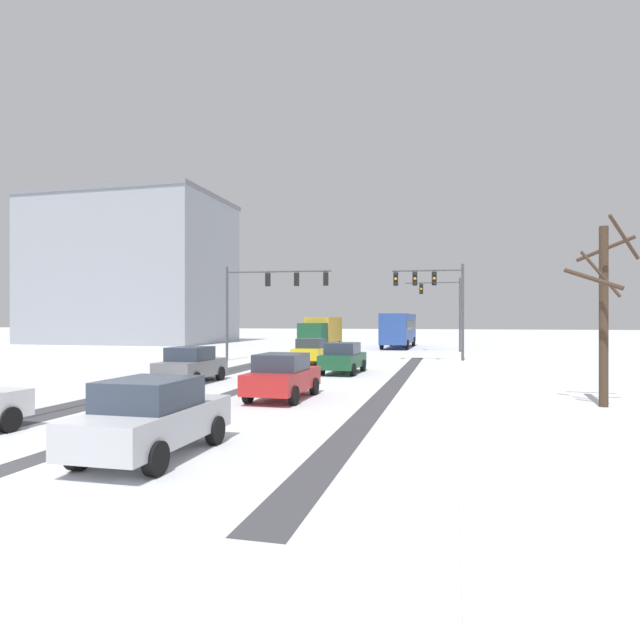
{
  "coord_description": "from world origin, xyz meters",
  "views": [
    {
      "loc": [
        7.23,
        -8.01,
        2.84
      ],
      "look_at": [
        0.0,
        21.48,
        2.8
      ],
      "focal_mm": 30.24,
      "sensor_mm": 36.0,
      "label": 1
    }
  ],
  "objects": [
    {
      "name": "car_silver_fifth",
      "position": [
        1.21,
        1.96,
        0.82
      ],
      "size": [
        1.85,
        4.11,
        1.62
      ],
      "color": "#B7BABF",
      "rests_on": "ground"
    },
    {
      "name": "traffic_signal_near_right",
      "position": [
        6.1,
        28.54,
        4.74
      ],
      "size": [
        4.69,
        0.67,
        6.5
      ],
      "color": "#47474C",
      "rests_on": "ground"
    },
    {
      "name": "bare_tree_sidewalk_near",
      "position": [
        12.01,
        11.09,
        3.27
      ],
      "size": [
        2.41,
        2.45,
        6.08
      ],
      "color": "#423023",
      "rests_on": "ground"
    },
    {
      "name": "wheel_track_center",
      "position": [
        -0.97,
        15.35,
        0.0
      ],
      "size": [
        0.7,
        33.76,
        0.01
      ],
      "primitive_type": "cube",
      "color": "#424247",
      "rests_on": "ground"
    },
    {
      "name": "ground_plane",
      "position": [
        0.0,
        0.0,
        0.0
      ],
      "size": [
        300.0,
        300.0,
        0.0
      ],
      "primitive_type": "plane",
      "color": "silver"
    },
    {
      "name": "car_red_fourth",
      "position": [
        1.37,
        10.27,
        0.82
      ],
      "size": [
        1.9,
        4.13,
        1.62
      ],
      "color": "red",
      "rests_on": "ground"
    },
    {
      "name": "bus_oncoming",
      "position": [
        2.05,
        46.39,
        1.99
      ],
      "size": [
        2.79,
        11.04,
        3.38
      ],
      "color": "#284793",
      "rests_on": "ground"
    },
    {
      "name": "car_grey_third",
      "position": [
        -4.02,
        13.85,
        0.82
      ],
      "size": [
        1.86,
        4.11,
        1.62
      ],
      "color": "slate",
      "rests_on": "ground"
    },
    {
      "name": "wheel_track_left_lane",
      "position": [
        -5.05,
        15.35,
        0.0
      ],
      "size": [
        0.91,
        33.76,
        0.01
      ],
      "primitive_type": "cube",
      "color": "#424247",
      "rests_on": "ground"
    },
    {
      "name": "car_yellow_cab_lead",
      "position": [
        -1.53,
        25.35,
        0.82
      ],
      "size": [
        1.93,
        4.15,
        1.62
      ],
      "color": "yellow",
      "rests_on": "ground"
    },
    {
      "name": "traffic_signal_far_right",
      "position": [
        6.65,
        40.73,
        4.35
      ],
      "size": [
        4.88,
        0.39,
        6.5
      ],
      "color": "#47474C",
      "rests_on": "ground"
    },
    {
      "name": "wheel_track_right_lane",
      "position": [
        -4.21,
        15.35,
        0.0
      ],
      "size": [
        0.88,
        33.76,
        0.01
      ],
      "primitive_type": "cube",
      "color": "#424247",
      "rests_on": "ground"
    },
    {
      "name": "box_truck_delivery",
      "position": [
        -4.11,
        38.71,
        1.63
      ],
      "size": [
        2.44,
        7.45,
        3.02
      ],
      "color": "#194C2D",
      "rests_on": "ground"
    },
    {
      "name": "sidewalk_kerb_right",
      "position": [
        9.33,
        13.81,
        0.06
      ],
      "size": [
        4.0,
        33.76,
        0.12
      ],
      "primitive_type": "cube",
      "color": "white",
      "rests_on": "ground"
    },
    {
      "name": "car_dark_green_second",
      "position": [
        1.68,
        19.7,
        0.82
      ],
      "size": [
        1.95,
        4.16,
        1.62
      ],
      "color": "#194C2D",
      "rests_on": "ground"
    },
    {
      "name": "office_building_far_left_block",
      "position": [
        -30.45,
        50.01,
        8.7
      ],
      "size": [
        22.03,
        14.99,
        17.39
      ],
      "color": "#9399A3",
      "rests_on": "ground"
    },
    {
      "name": "wheel_track_oncoming",
      "position": [
        4.79,
        15.35,
        0.0
      ],
      "size": [
        0.82,
        33.76,
        0.01
      ],
      "primitive_type": "cube",
      "color": "#424247",
      "rests_on": "ground"
    },
    {
      "name": "traffic_signal_near_left",
      "position": [
        -4.97,
        26.92,
        4.83
      ],
      "size": [
        7.39,
        0.85,
        6.5
      ],
      "color": "#47474C",
      "rests_on": "ground"
    }
  ]
}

